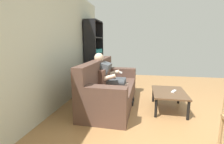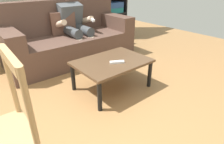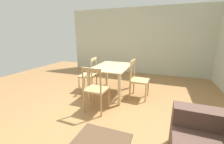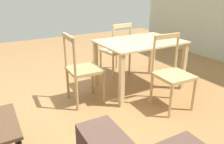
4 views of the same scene
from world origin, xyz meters
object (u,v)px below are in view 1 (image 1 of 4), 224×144
person_lounging (109,77)px  coffee_table (169,94)px  couch (109,89)px  tv_remote (174,91)px  bookshelf (94,59)px

person_lounging → coffee_table: (-0.21, -1.27, -0.25)m
couch → coffee_table: couch is taller
couch → coffee_table: 1.26m
person_lounging → tv_remote: person_lounging is taller
person_lounging → bookshelf: bearing=29.6°
coffee_table → bookshelf: (1.58, 2.04, 0.50)m
person_lounging → tv_remote: size_ratio=6.58×
person_lounging → tv_remote: (-0.21, -1.36, -0.19)m
coffee_table → tv_remote: 0.11m
couch → person_lounging: 0.26m
person_lounging → bookshelf: bookshelf is taller
bookshelf → couch: bearing=-152.1°
couch → bookshelf: 1.75m
couch → tv_remote: couch is taller
couch → person_lounging: size_ratio=1.89×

